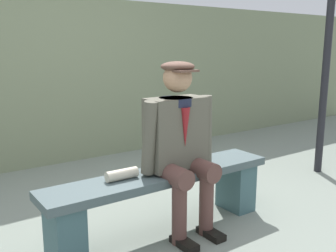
% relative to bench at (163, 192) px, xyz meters
% --- Properties ---
extents(ground_plane, '(30.00, 30.00, 0.00)m').
position_rel_bench_xyz_m(ground_plane, '(0.00, 0.00, -0.32)').
color(ground_plane, gray).
extents(bench, '(1.88, 0.36, 0.49)m').
position_rel_bench_xyz_m(bench, '(0.00, 0.00, 0.00)').
color(bench, '#465759').
rests_on(bench, ground).
extents(seated_man, '(0.64, 0.53, 1.31)m').
position_rel_bench_xyz_m(seated_man, '(-0.12, 0.05, 0.41)').
color(seated_man, '#585547').
rests_on(seated_man, ground).
extents(rolled_magazine, '(0.24, 0.08, 0.08)m').
position_rel_bench_xyz_m(rolled_magazine, '(0.33, -0.03, 0.20)').
color(rolled_magazine, beige).
rests_on(rolled_magazine, bench).
extents(stadium_wall, '(12.00, 0.24, 2.00)m').
position_rel_bench_xyz_m(stadium_wall, '(0.00, -2.33, 0.68)').
color(stadium_wall, gray).
rests_on(stadium_wall, ground).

